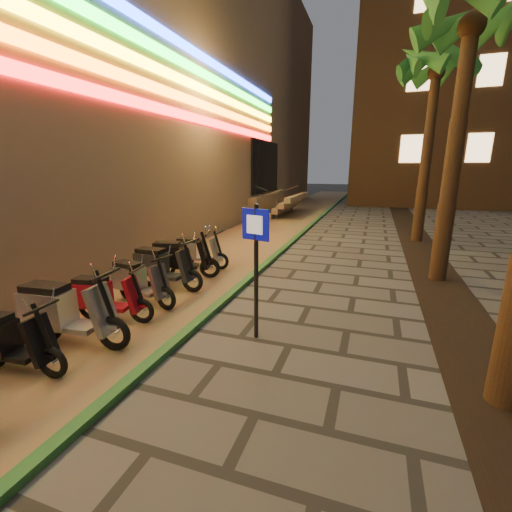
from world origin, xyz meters
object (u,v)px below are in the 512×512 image
at_px(scooter_10, 161,266).
at_px(scooter_12, 196,251).
at_px(scooter_11, 178,258).
at_px(scooter_6, 6,340).
at_px(scooter_9, 138,281).
at_px(pedestrian_sign, 256,254).
at_px(scooter_8, 104,297).
at_px(scooter_7, 63,312).

xyz_separation_m(scooter_10, scooter_12, (-0.06, 1.79, -0.06)).
bearing_deg(scooter_10, scooter_11, 95.38).
bearing_deg(scooter_11, scooter_6, -106.15).
bearing_deg(scooter_9, pedestrian_sign, -2.81).
height_order(scooter_8, scooter_9, scooter_9).
relative_size(scooter_6, scooter_9, 0.96).
relative_size(pedestrian_sign, scooter_6, 1.46).
relative_size(scooter_9, scooter_12, 1.03).
bearing_deg(scooter_11, pedestrian_sign, -55.77).
bearing_deg(scooter_10, scooter_8, -87.43).
height_order(scooter_10, scooter_12, scooter_10).
relative_size(pedestrian_sign, scooter_8, 1.46).
xyz_separation_m(scooter_6, scooter_7, (0.12, 0.83, 0.10)).
bearing_deg(scooter_6, scooter_8, 83.16).
distance_m(pedestrian_sign, scooter_10, 3.42).
bearing_deg(scooter_8, scooter_12, 81.52).
height_order(scooter_6, scooter_10, scooter_10).
relative_size(scooter_7, scooter_10, 1.07).
bearing_deg(scooter_7, scooter_11, 86.57).
height_order(scooter_7, scooter_8, scooter_7).
relative_size(scooter_8, scooter_12, 0.99).
bearing_deg(pedestrian_sign, scooter_12, 147.10).
xyz_separation_m(scooter_8, scooter_10, (-0.04, 1.87, 0.06)).
distance_m(scooter_8, scooter_11, 2.70).
xyz_separation_m(pedestrian_sign, scooter_8, (-2.85, -0.29, -0.97)).
bearing_deg(scooter_12, pedestrian_sign, -52.29).
bearing_deg(pedestrian_sign, scooter_8, -158.25).
distance_m(scooter_9, scooter_12, 2.76).
distance_m(scooter_10, scooter_11, 0.83).
relative_size(pedestrian_sign, scooter_10, 1.29).
relative_size(scooter_10, scooter_12, 1.12).
bearing_deg(scooter_6, scooter_10, 84.99).
xyz_separation_m(scooter_8, scooter_12, (-0.10, 3.67, 0.01)).
bearing_deg(scooter_6, scooter_12, 85.82).
height_order(scooter_9, scooter_12, scooter_9).
bearing_deg(pedestrian_sign, scooter_10, 167.23).
distance_m(pedestrian_sign, scooter_7, 3.17).
bearing_deg(scooter_9, scooter_8, -83.21).
xyz_separation_m(pedestrian_sign, scooter_7, (-2.80, -1.20, -0.88)).
distance_m(scooter_6, scooter_10, 3.62).
height_order(scooter_7, scooter_11, scooter_7).
bearing_deg(scooter_11, scooter_10, -102.47).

